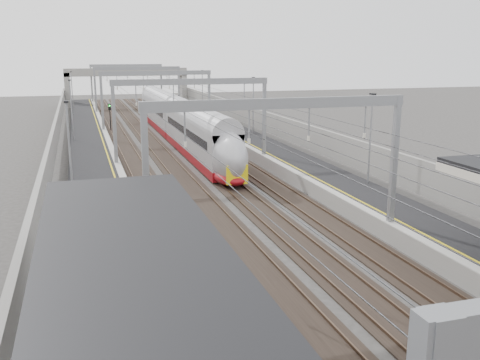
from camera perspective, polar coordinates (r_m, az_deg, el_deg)
platform_left at (r=47.22m, az=-15.33°, el=1.78°), size 4.00×120.00×1.00m
platform_right at (r=50.18m, az=3.24°, el=2.91°), size 4.00×120.00×1.00m
tracks at (r=48.15m, az=-5.75°, el=1.87°), size 11.40×140.00×0.20m
overhead_line at (r=53.81m, az=-7.30°, el=9.59°), size 13.00×140.00×6.60m
overbridge at (r=101.81m, az=-11.99°, el=10.71°), size 22.00×2.20×6.90m
wall_left at (r=47.06m, az=-19.30°, el=2.83°), size 0.30×120.00×3.20m
wall_right at (r=51.17m, az=6.64°, el=4.30°), size 0.30×120.00×3.20m
train at (r=58.11m, az=-6.33°, el=5.75°), size 2.51×45.76×3.98m
signal_green at (r=68.88m, az=-13.71°, el=7.03°), size 0.32×0.32×3.48m
signal_red_near at (r=67.12m, az=-6.34°, el=7.17°), size 0.32×0.32×3.48m
signal_red_far at (r=80.83m, az=-6.60°, el=8.21°), size 0.32×0.32×3.48m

